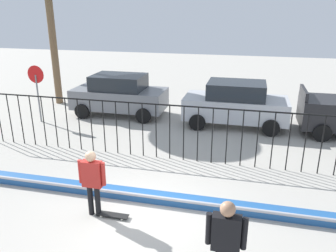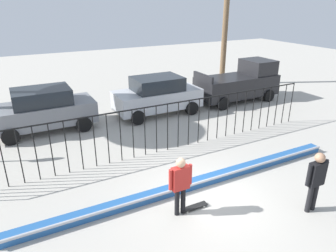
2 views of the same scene
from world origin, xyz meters
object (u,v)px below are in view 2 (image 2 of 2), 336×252
(skateboard, at_px, (194,207))
(camera_operator, at_px, (316,177))
(pickup_truck, at_px, (240,83))
(parked_car_silver, at_px, (157,95))
(parked_car_gray, at_px, (44,109))
(skateboarder, at_px, (180,181))

(skateboard, height_order, camera_operator, camera_operator)
(skateboard, xyz_separation_m, camera_operator, (2.80, -1.54, 1.01))
(skateboard, xyz_separation_m, pickup_truck, (7.65, 7.42, 0.98))
(camera_operator, xyz_separation_m, parked_car_silver, (-0.30, 9.09, -0.09))
(pickup_truck, bearing_deg, parked_car_gray, -177.45)
(skateboarder, bearing_deg, parked_car_silver, 35.90)
(skateboarder, relative_size, parked_car_gray, 0.39)
(skateboarder, height_order, pickup_truck, pickup_truck)
(skateboarder, relative_size, pickup_truck, 0.36)
(parked_car_gray, distance_m, pickup_truck, 10.52)
(skateboard, relative_size, pickup_truck, 0.17)
(skateboarder, xyz_separation_m, camera_operator, (3.26, -1.55, 0.05))
(parked_car_gray, bearing_deg, pickup_truck, -2.43)
(camera_operator, distance_m, pickup_truck, 10.19)
(camera_operator, bearing_deg, skateboard, -13.51)
(skateboarder, bearing_deg, camera_operator, -58.05)
(skateboarder, relative_size, parked_car_silver, 0.39)
(pickup_truck, bearing_deg, skateboarder, -132.56)
(parked_car_silver, bearing_deg, pickup_truck, -3.08)
(camera_operator, bearing_deg, parked_car_silver, -72.77)
(skateboarder, xyz_separation_m, pickup_truck, (8.11, 7.42, 0.02))
(skateboarder, distance_m, skateboard, 1.06)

